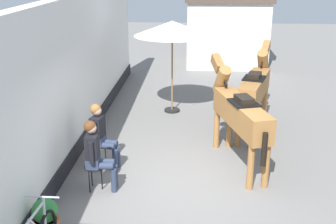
{
  "coord_description": "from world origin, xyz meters",
  "views": [
    {
      "loc": [
        0.17,
        -7.19,
        4.06
      ],
      "look_at": [
        -0.4,
        1.2,
        1.05
      ],
      "focal_mm": 44.8,
      "sensor_mm": 36.0,
      "label": 1
    }
  ],
  "objects_px": {
    "saddled_horse_far": "(255,87)",
    "flower_planter_near": "(45,217)",
    "saddled_horse_near": "(239,112)",
    "cafe_parasol": "(172,29)",
    "seated_visitor_near": "(96,152)",
    "seated_visitor_far": "(101,133)"
  },
  "relations": [
    {
      "from": "seated_visitor_near",
      "to": "saddled_horse_far",
      "type": "relative_size",
      "value": 0.48
    },
    {
      "from": "saddled_horse_far",
      "to": "seated_visitor_near",
      "type": "bearing_deg",
      "value": -135.61
    },
    {
      "from": "saddled_horse_far",
      "to": "flower_planter_near",
      "type": "distance_m",
      "value": 6.03
    },
    {
      "from": "saddled_horse_near",
      "to": "cafe_parasol",
      "type": "height_order",
      "value": "cafe_parasol"
    },
    {
      "from": "seated_visitor_far",
      "to": "saddled_horse_near",
      "type": "relative_size",
      "value": 0.48
    },
    {
      "from": "seated_visitor_near",
      "to": "saddled_horse_near",
      "type": "height_order",
      "value": "saddled_horse_near"
    },
    {
      "from": "saddled_horse_far",
      "to": "cafe_parasol",
      "type": "xyz_separation_m",
      "value": [
        -2.13,
        1.31,
        1.2
      ]
    },
    {
      "from": "flower_planter_near",
      "to": "saddled_horse_far",
      "type": "bearing_deg",
      "value": 51.06
    },
    {
      "from": "seated_visitor_far",
      "to": "saddled_horse_far",
      "type": "relative_size",
      "value": 0.48
    },
    {
      "from": "seated_visitor_near",
      "to": "flower_planter_near",
      "type": "xyz_separation_m",
      "value": [
        -0.49,
        -1.45,
        -0.44
      ]
    },
    {
      "from": "seated_visitor_far",
      "to": "flower_planter_near",
      "type": "bearing_deg",
      "value": -98.94
    },
    {
      "from": "seated_visitor_near",
      "to": "cafe_parasol",
      "type": "bearing_deg",
      "value": 75.88
    },
    {
      "from": "seated_visitor_far",
      "to": "flower_planter_near",
      "type": "relative_size",
      "value": 2.17
    },
    {
      "from": "seated_visitor_near",
      "to": "flower_planter_near",
      "type": "relative_size",
      "value": 2.17
    },
    {
      "from": "seated_visitor_far",
      "to": "saddled_horse_near",
      "type": "height_order",
      "value": "saddled_horse_near"
    },
    {
      "from": "saddled_horse_near",
      "to": "cafe_parasol",
      "type": "distance_m",
      "value": 3.76
    },
    {
      "from": "seated_visitor_near",
      "to": "flower_planter_near",
      "type": "bearing_deg",
      "value": -108.6
    },
    {
      "from": "saddled_horse_far",
      "to": "flower_planter_near",
      "type": "height_order",
      "value": "saddled_horse_far"
    },
    {
      "from": "saddled_horse_far",
      "to": "saddled_horse_near",
      "type": "bearing_deg",
      "value": -106.84
    },
    {
      "from": "seated_visitor_far",
      "to": "saddled_horse_far",
      "type": "distance_m",
      "value": 4.1
    },
    {
      "from": "saddled_horse_far",
      "to": "flower_planter_near",
      "type": "bearing_deg",
      "value": -128.94
    },
    {
      "from": "seated_visitor_near",
      "to": "seated_visitor_far",
      "type": "xyz_separation_m",
      "value": [
        -0.11,
        0.92,
        0.0
      ]
    }
  ]
}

